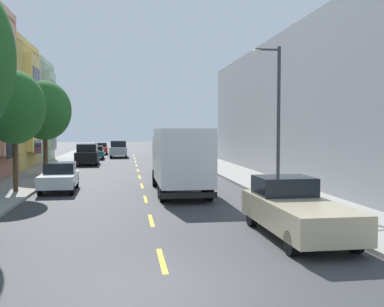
{
  "coord_description": "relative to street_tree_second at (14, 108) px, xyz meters",
  "views": [
    {
      "loc": [
        -0.84,
        -9.09,
        3.26
      ],
      "look_at": [
        3.58,
        21.59,
        1.6
      ],
      "focal_mm": 42.4,
      "sensor_mm": 36.0,
      "label": 1
    }
  ],
  "objects": [
    {
      "name": "parked_pickup_champagne",
      "position": [
        10.61,
        -10.65,
        -3.52
      ],
      "size": [
        2.06,
        5.32,
        1.73
      ],
      "color": "tan",
      "rests_on": "ground_plane"
    },
    {
      "name": "sidewalk_left",
      "position": [
        -0.7,
        13.4,
        -4.27
      ],
      "size": [
        3.2,
        120.0,
        0.14
      ],
      "primitive_type": "cube",
      "color": "#99968E",
      "rests_on": "ground_plane"
    },
    {
      "name": "lane_centerline_dashes",
      "position": [
        6.4,
        9.9,
        -4.34
      ],
      "size": [
        0.14,
        47.2,
        0.01
      ],
      "color": "yellow",
      "rests_on": "ground_plane"
    },
    {
      "name": "parked_suv_black",
      "position": [
        1.98,
        18.6,
        -3.36
      ],
      "size": [
        2.04,
        4.84,
        1.93
      ],
      "color": "black",
      "rests_on": "ground_plane"
    },
    {
      "name": "parked_sedan_teal",
      "position": [
        2.13,
        26.85,
        -3.6
      ],
      "size": [
        1.9,
        4.54,
        1.43
      ],
      "color": "#195B60",
      "rests_on": "ground_plane"
    },
    {
      "name": "street_tree_second",
      "position": [
        0.0,
        0.0,
        0.0
      ],
      "size": [
        3.08,
        3.08,
        6.06
      ],
      "color": "#47331E",
      "rests_on": "sidewalk_left"
    },
    {
      "name": "sidewalk_right",
      "position": [
        13.5,
        13.4,
        -4.27
      ],
      "size": [
        3.2,
        120.0,
        0.14
      ],
      "primitive_type": "cube",
      "color": "#99968E",
      "rests_on": "ground_plane"
    },
    {
      "name": "parked_hatchback_white",
      "position": [
        2.04,
        0.73,
        -3.59
      ],
      "size": [
        1.85,
        4.05,
        1.5
      ],
      "color": "silver",
      "rests_on": "ground_plane"
    },
    {
      "name": "apartment_block_opposite",
      "position": [
        20.1,
        5.4,
        0.31
      ],
      "size": [
        10.0,
        36.0,
        9.32
      ],
      "primitive_type": "cube",
      "color": "#A8A8AD",
      "rests_on": "ground_plane"
    },
    {
      "name": "parked_pickup_forest",
      "position": [
        10.61,
        36.53,
        -3.52
      ],
      "size": [
        2.13,
        5.35,
        1.73
      ],
      "color": "#194C28",
      "rests_on": "ground_plane"
    },
    {
      "name": "parked_suv_navy",
      "position": [
        10.86,
        15.42,
        -3.36
      ],
      "size": [
        2.06,
        4.84,
        1.93
      ],
      "color": "navy",
      "rests_on": "ground_plane"
    },
    {
      "name": "moving_silver_sedan",
      "position": [
        4.6,
        29.51,
        -3.36
      ],
      "size": [
        1.95,
        4.8,
        1.93
      ],
      "color": "#B2B5BA",
      "rests_on": "ground_plane"
    },
    {
      "name": "parked_hatchback_red",
      "position": [
        2.2,
        36.11,
        -3.59
      ],
      "size": [
        1.85,
        4.05,
        1.5
      ],
      "color": "#AD1E1E",
      "rests_on": "ground_plane"
    },
    {
      "name": "street_lamp",
      "position": [
        12.35,
        -3.53,
        -0.21
      ],
      "size": [
        1.35,
        0.28,
        6.9
      ],
      "color": "#38383D",
      "rests_on": "sidewalk_right"
    },
    {
      "name": "delivery_box_truck",
      "position": [
        8.2,
        -1.05,
        -2.46
      ],
      "size": [
        2.4,
        7.7,
        3.3
      ],
      "color": "white",
      "rests_on": "ground_plane"
    },
    {
      "name": "street_tree_third",
      "position": [
        -0.0,
        8.57,
        0.2
      ],
      "size": [
        3.58,
        3.58,
        6.45
      ],
      "color": "#47331E",
      "rests_on": "sidewalk_left"
    },
    {
      "name": "ground_plane",
      "position": [
        6.4,
        15.4,
        -4.34
      ],
      "size": [
        160.0,
        160.0,
        0.0
      ],
      "primitive_type": "plane",
      "color": "#38383A"
    }
  ]
}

